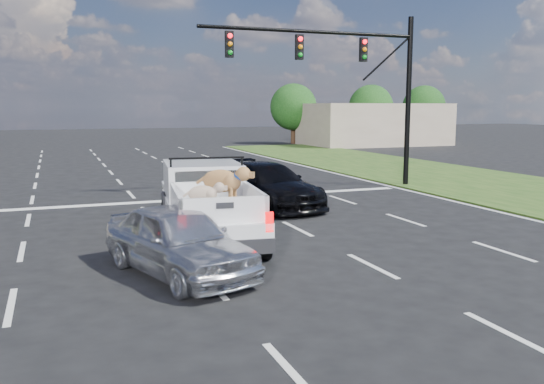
{
  "coord_description": "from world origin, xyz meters",
  "views": [
    {
      "loc": [
        -4.43,
        -10.29,
        3.35
      ],
      "look_at": [
        0.24,
        2.0,
        1.39
      ],
      "focal_mm": 38.0,
      "sensor_mm": 36.0,
      "label": 1
    }
  ],
  "objects_px": {
    "silver_sedan": "(178,240)",
    "traffic_signal": "(358,72)",
    "pickup_truck": "(208,201)",
    "black_coupe": "(267,185)"
  },
  "relations": [
    {
      "from": "traffic_signal",
      "to": "silver_sedan",
      "type": "distance_m",
      "value": 14.06
    },
    {
      "from": "traffic_signal",
      "to": "silver_sedan",
      "type": "relative_size",
      "value": 2.21
    },
    {
      "from": "pickup_truck",
      "to": "silver_sedan",
      "type": "xyz_separation_m",
      "value": [
        -1.33,
        -2.81,
        -0.28
      ]
    },
    {
      "from": "silver_sedan",
      "to": "traffic_signal",
      "type": "bearing_deg",
      "value": 28.15
    },
    {
      "from": "traffic_signal",
      "to": "black_coupe",
      "type": "xyz_separation_m",
      "value": [
        -5.0,
        -2.87,
        -3.99
      ]
    },
    {
      "from": "black_coupe",
      "to": "traffic_signal",
      "type": "bearing_deg",
      "value": 18.4
    },
    {
      "from": "pickup_truck",
      "to": "black_coupe",
      "type": "height_order",
      "value": "pickup_truck"
    },
    {
      "from": "black_coupe",
      "to": "pickup_truck",
      "type": "bearing_deg",
      "value": -139.1
    },
    {
      "from": "traffic_signal",
      "to": "black_coupe",
      "type": "distance_m",
      "value": 7.01
    },
    {
      "from": "pickup_truck",
      "to": "traffic_signal",
      "type": "bearing_deg",
      "value": 47.53
    }
  ]
}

